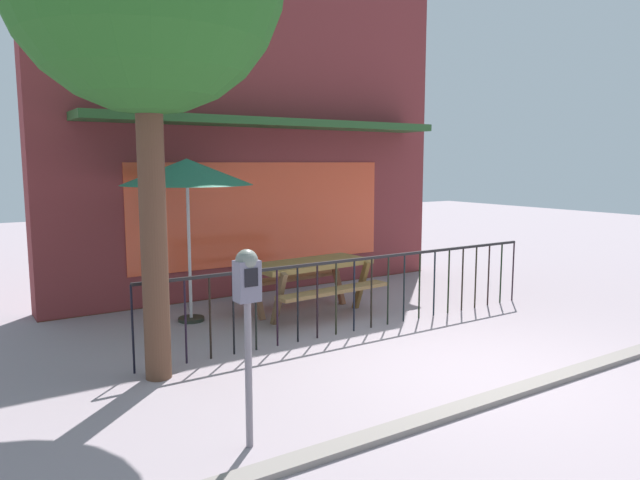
# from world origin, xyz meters

# --- Properties ---
(ground) EXTENTS (40.00, 40.00, 0.00)m
(ground) POSITION_xyz_m (0.00, 0.00, 0.00)
(ground) COLOR gray
(pub_storefront) EXTENTS (7.15, 1.29, 5.48)m
(pub_storefront) POSITION_xyz_m (0.00, 4.82, 2.73)
(pub_storefront) COLOR #4B210F
(pub_storefront) RESTS_ON ground
(patio_fence_front) EXTENTS (6.03, 0.04, 0.97)m
(patio_fence_front) POSITION_xyz_m (0.00, 1.86, 0.66)
(patio_fence_front) COLOR black
(patio_fence_front) RESTS_ON ground
(picnic_table_left) EXTENTS (1.90, 1.50, 0.79)m
(picnic_table_left) POSITION_xyz_m (-0.14, 2.93, 0.61)
(picnic_table_left) COLOR olive
(picnic_table_left) RESTS_ON ground
(patio_umbrella) EXTENTS (1.78, 1.78, 2.25)m
(patio_umbrella) POSITION_xyz_m (-1.75, 3.50, 2.06)
(patio_umbrella) COLOR black
(patio_umbrella) RESTS_ON ground
(parking_meter_near) EXTENTS (0.18, 0.17, 1.56)m
(parking_meter_near) POSITION_xyz_m (-2.70, -0.25, 1.20)
(parking_meter_near) COLOR gray
(parking_meter_near) RESTS_ON ground
(curb_edge) EXTENTS (10.02, 0.20, 0.11)m
(curb_edge) POSITION_xyz_m (0.00, -0.69, 0.00)
(curb_edge) COLOR gray
(curb_edge) RESTS_ON ground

